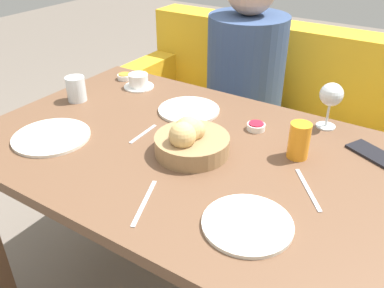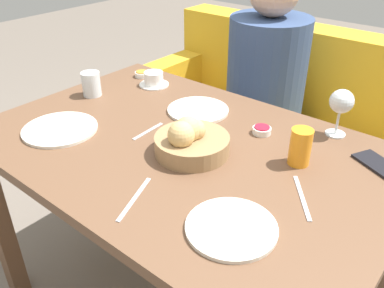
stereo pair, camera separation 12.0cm
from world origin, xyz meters
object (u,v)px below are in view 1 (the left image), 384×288
at_px(plate_near_right, 247,224).
at_px(jam_bowl_berry, 256,126).
at_px(seated_person, 243,110).
at_px(fork_silver, 308,189).
at_px(cell_phone, 373,154).
at_px(water_tumbler, 76,89).
at_px(coffee_cup, 139,81).
at_px(juice_glass, 299,141).
at_px(jam_bowl_honey, 125,77).
at_px(knife_silver, 144,202).
at_px(plate_near_left, 51,137).
at_px(plate_far_center, 189,110).
at_px(wine_glass, 331,96).
at_px(bread_basket, 190,140).
at_px(couch, 278,139).
at_px(spoon_coffee, 143,134).

relative_size(plate_near_right, jam_bowl_berry, 3.53).
distance_m(seated_person, fork_silver, 1.06).
bearing_deg(cell_phone, water_tumbler, -169.01).
relative_size(plate_near_right, coffee_cup, 1.77).
height_order(juice_glass, jam_bowl_honey, juice_glass).
bearing_deg(seated_person, juice_glass, -53.79).
bearing_deg(plate_near_right, coffee_cup, 145.53).
xyz_separation_m(juice_glass, knife_silver, (-0.24, -0.42, -0.05)).
xyz_separation_m(plate_near_left, plate_far_center, (0.26, 0.40, 0.00)).
height_order(seated_person, wine_glass, seated_person).
relative_size(seated_person, bread_basket, 5.41).
xyz_separation_m(water_tumbler, jam_bowl_honey, (0.01, 0.26, -0.03)).
bearing_deg(plate_far_center, water_tumbler, -159.83).
bearing_deg(plate_near_left, plate_far_center, 57.00).
height_order(jam_bowl_berry, knife_silver, jam_bowl_berry).
bearing_deg(plate_far_center, wine_glass, 18.42).
distance_m(seated_person, coffee_cup, 0.65).
bearing_deg(couch, seated_person, -134.35).
distance_m(plate_near_right, coffee_cup, 0.90).
bearing_deg(jam_bowl_honey, wine_glass, 2.54).
height_order(seated_person, coffee_cup, seated_person).
bearing_deg(juice_glass, water_tumbler, -175.38).
relative_size(wine_glass, knife_silver, 0.89).
xyz_separation_m(plate_far_center, water_tumbler, (-0.41, -0.15, 0.04)).
bearing_deg(plate_near_left, juice_glass, 24.68).
bearing_deg(plate_near_left, seated_person, 79.54).
xyz_separation_m(jam_bowl_honey, cell_phone, (1.03, -0.06, -0.01)).
distance_m(plate_near_left, water_tumbler, 0.29).
height_order(couch, knife_silver, couch).
relative_size(knife_silver, cell_phone, 1.05).
relative_size(plate_far_center, fork_silver, 1.45).
bearing_deg(jam_bowl_honey, fork_silver, -19.93).
relative_size(wine_glass, cell_phone, 0.93).
relative_size(plate_far_center, jam_bowl_berry, 3.63).
bearing_deg(cell_phone, jam_bowl_berry, -172.79).
xyz_separation_m(jam_bowl_berry, spoon_coffee, (-0.29, -0.23, -0.01)).
height_order(juice_glass, jam_bowl_berry, juice_glass).
relative_size(jam_bowl_honey, cell_phone, 0.36).
height_order(seated_person, cell_phone, seated_person).
bearing_deg(knife_silver, spoon_coffee, 129.33).
bearing_deg(water_tumbler, plate_near_right, -18.30).
bearing_deg(wine_glass, jam_bowl_berry, -142.33).
xyz_separation_m(plate_near_right, juice_glass, (-0.01, 0.35, 0.05)).
relative_size(water_tumbler, spoon_coffee, 0.67).
bearing_deg(plate_far_center, plate_near_right, -44.10).
height_order(bread_basket, cell_phone, bread_basket).
bearing_deg(jam_bowl_berry, knife_silver, -97.89).
bearing_deg(jam_bowl_honey, couch, 53.91).
bearing_deg(fork_silver, bread_basket, -177.36).
relative_size(plate_near_right, jam_bowl_honey, 3.53).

